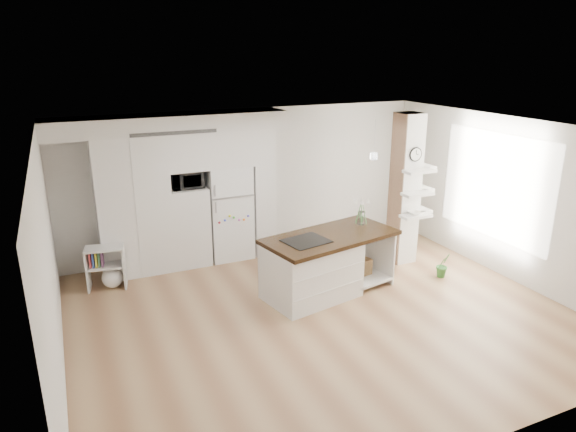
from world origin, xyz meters
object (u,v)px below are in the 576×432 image
kitchen_island (318,266)px  floor_plant_a (443,265)px  refrigerator (228,212)px  bookshelf (108,270)px

kitchen_island → floor_plant_a: size_ratio=5.26×
kitchen_island → floor_plant_a: (2.27, -0.28, -0.28)m
floor_plant_a → refrigerator: bearing=141.7°
refrigerator → floor_plant_a: refrigerator is taller
floor_plant_a → bookshelf: bearing=160.0°
refrigerator → floor_plant_a: bearing=-38.3°
bookshelf → kitchen_island: bearing=-18.5°
refrigerator → bookshelf: 2.34m
kitchen_island → refrigerator: bearing=98.4°
bookshelf → floor_plant_a: 5.59m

